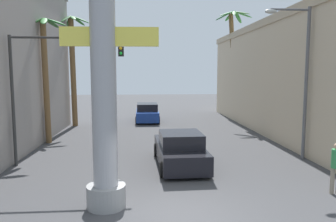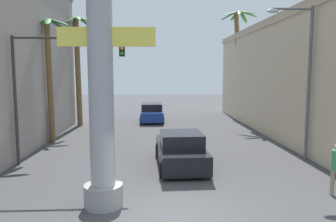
# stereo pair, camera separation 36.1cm
# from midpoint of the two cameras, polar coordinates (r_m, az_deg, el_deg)

# --- Properties ---
(ground_plane) EXTENTS (91.53, 91.53, 0.00)m
(ground_plane) POSITION_cam_midpoint_polar(r_m,az_deg,el_deg) (19.47, -1.81, -5.72)
(ground_plane) COLOR #424244
(building_right) EXTENTS (8.04, 25.12, 7.72)m
(building_right) POSITION_cam_midpoint_polar(r_m,az_deg,el_deg) (25.36, 23.27, 5.43)
(building_right) COLOR #C6B293
(building_right) RESTS_ON ground
(neon_sign_pole) EXTENTS (3.24, 1.21, 10.34)m
(neon_sign_pole) POSITION_cam_midpoint_polar(r_m,az_deg,el_deg) (10.04, -12.23, 10.22)
(neon_sign_pole) COLOR #9E9EA3
(neon_sign_pole) RESTS_ON ground
(street_lamp) EXTENTS (2.22, 0.28, 7.23)m
(street_lamp) POSITION_cam_midpoint_polar(r_m,az_deg,el_deg) (16.78, 21.47, 6.80)
(street_lamp) COLOR #59595E
(street_lamp) RESTS_ON ground
(traffic_light_mast) EXTENTS (5.69, 0.32, 5.79)m
(traffic_light_mast) POSITION_cam_midpoint_polar(r_m,az_deg,el_deg) (15.43, -20.03, 6.17)
(traffic_light_mast) COLOR #333333
(traffic_light_mast) RESTS_ON ground
(car_lead) EXTENTS (2.20, 4.95, 1.56)m
(car_lead) POSITION_cam_midpoint_polar(r_m,az_deg,el_deg) (14.85, 1.37, -6.82)
(car_lead) COLOR black
(car_lead) RESTS_ON ground
(car_far) EXTENTS (2.02, 4.53, 1.56)m
(car_far) POSITION_cam_midpoint_polar(r_m,az_deg,el_deg) (28.44, -4.00, -0.33)
(car_far) COLOR black
(car_far) RESTS_ON ground
(palm_tree_far_right) EXTENTS (3.36, 3.37, 9.72)m
(palm_tree_far_right) POSITION_cam_midpoint_polar(r_m,az_deg,el_deg) (30.61, 11.05, 9.73)
(palm_tree_far_right) COLOR brown
(palm_tree_far_right) RESTS_ON ground
(palm_tree_far_left) EXTENTS (2.81, 2.68, 8.58)m
(palm_tree_far_left) POSITION_cam_midpoint_polar(r_m,az_deg,el_deg) (26.81, -16.62, 8.16)
(palm_tree_far_left) COLOR brown
(palm_tree_far_left) RESTS_ON ground
(palm_tree_mid_left) EXTENTS (2.30, 2.38, 7.36)m
(palm_tree_mid_left) POSITION_cam_midpoint_polar(r_m,az_deg,el_deg) (20.53, -21.00, 6.95)
(palm_tree_mid_left) COLOR brown
(palm_tree_mid_left) RESTS_ON ground
(pedestrian_by_sign) EXTENTS (0.40, 0.40, 1.78)m
(pedestrian_by_sign) POSITION_cam_midpoint_polar(r_m,az_deg,el_deg) (12.64, 26.52, -8.30)
(pedestrian_by_sign) COLOR gray
(pedestrian_by_sign) RESTS_ON ground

